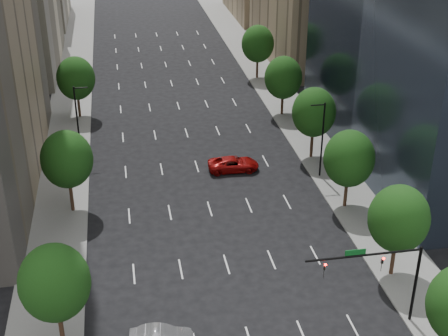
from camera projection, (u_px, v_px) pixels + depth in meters
sidewalk_left at (62, 176)px, 72.30m from camera, size 6.00×200.00×0.15m
sidewalk_right at (323, 156)px, 77.08m from camera, size 6.00×200.00×0.15m
tree_right_1 at (399, 219)px, 53.20m from camera, size 5.20×5.20×8.75m
tree_right_2 at (349, 159)px, 63.81m from camera, size 5.20×5.20×8.61m
tree_right_3 at (314, 112)px, 74.22m from camera, size 5.20×5.20×8.89m
tree_right_4 at (283, 78)px, 86.71m from camera, size 5.20×5.20×8.46m
tree_right_5 at (258, 44)px, 100.64m from camera, size 5.20×5.20×8.75m
tree_left_0 at (55, 283)px, 45.37m from camera, size 5.20×5.20×8.75m
tree_left_1 at (67, 159)px, 62.84m from camera, size 5.20×5.20×8.97m
tree_left_2 at (76, 78)px, 85.81m from camera, size 5.20×5.20×8.68m
streetlight_rn at (322, 138)px, 70.21m from camera, size 1.70×0.20×9.00m
streetlight_ln at (78, 120)px, 74.85m from camera, size 1.70×0.20×9.00m
traffic_signal at (388, 270)px, 47.65m from camera, size 9.12×0.40×7.38m
car_red_far at (233, 164)px, 73.44m from camera, size 5.97×2.89×1.64m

